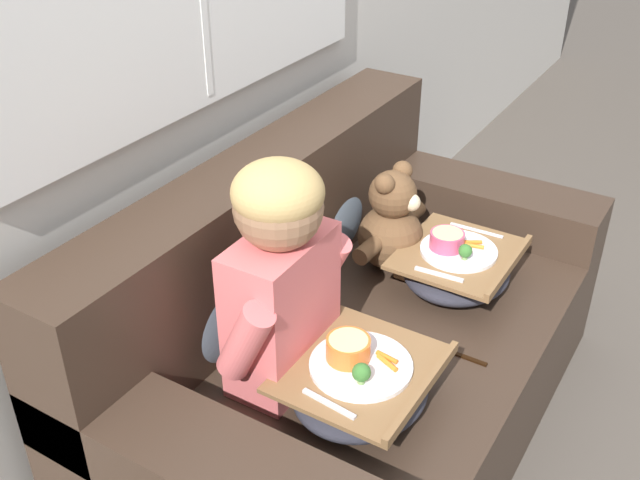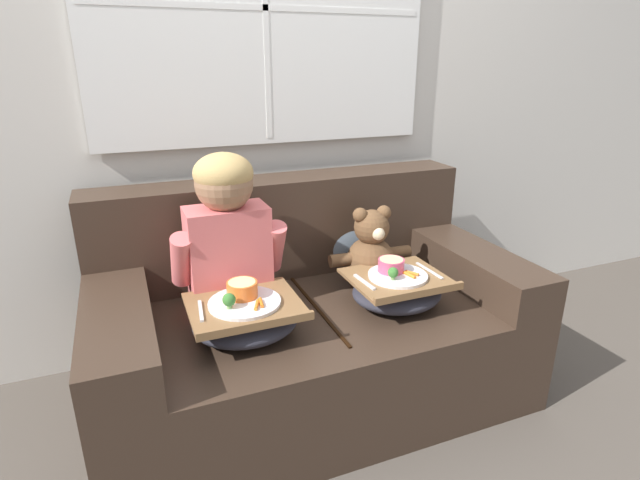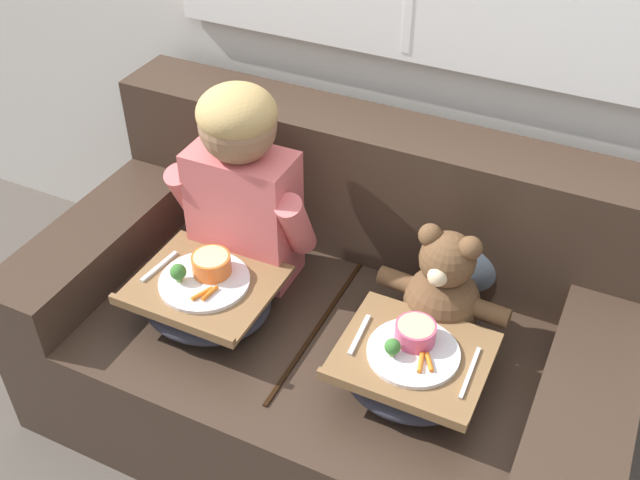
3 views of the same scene
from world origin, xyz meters
name	(u,v)px [view 2 (image 2 of 3)]	position (x,y,z in m)	size (l,w,h in m)	color
ground_plane	(313,390)	(0.00, 0.00, 0.00)	(14.00, 14.00, 0.00)	#4C443D
wall_back_with_window	(264,61)	(0.00, 0.56, 1.31)	(8.00, 0.08, 2.60)	beige
couch	(307,320)	(0.00, 0.07, 0.30)	(1.64, 0.93, 0.84)	#38281E
throw_pillow_behind_child	(219,251)	(-0.30, 0.28, 0.57)	(0.34, 0.16, 0.35)	slate
throw_pillow_behind_teddy	(351,233)	(0.30, 0.28, 0.57)	(0.31, 0.15, 0.32)	slate
child_figure	(227,226)	(-0.30, 0.09, 0.74)	(0.43, 0.21, 0.60)	#DB6666
teddy_bear	(371,252)	(0.30, 0.08, 0.56)	(0.37, 0.25, 0.34)	brown
lap_tray_child	(245,317)	(-0.30, -0.14, 0.48)	(0.38, 0.34, 0.19)	#2D2D38
lap_tray_teddy	(397,289)	(0.30, -0.14, 0.48)	(0.37, 0.33, 0.18)	#2D2D38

